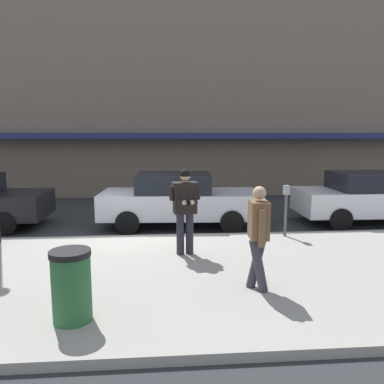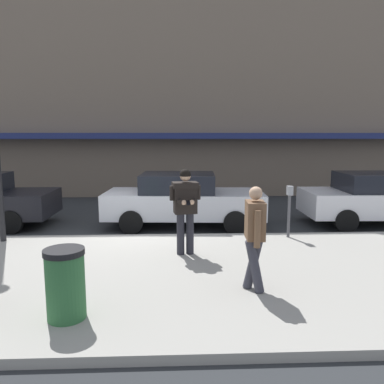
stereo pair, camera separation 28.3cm
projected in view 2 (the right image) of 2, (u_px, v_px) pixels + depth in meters
The scene contains 10 objects.
ground_plane at pixel (132, 238), 9.68m from camera, with size 80.00×80.00×0.00m, color #2B2D30.
sidewalk at pixel (168, 275), 6.89m from camera, with size 32.00×5.30×0.14m, color #99968E.
curb_paint_line at pixel (170, 237), 9.77m from camera, with size 28.00×0.12×0.01m, color silver.
storefront_facade at pixel (172, 68), 17.25m from camera, with size 28.00×4.70×11.42m.
parked_sedan_mid at pixel (183, 199), 10.80m from camera, with size 4.60×2.13×1.54m.
parked_sedan_far at pixel (380, 198), 10.98m from camera, with size 4.54×2.01×1.54m.
man_texting_on_phone at pixel (185, 202), 7.74m from camera, with size 0.64×0.62×1.81m.
pedestrian_dark_coat at pixel (255, 232), 5.92m from camera, with size 0.34×0.60×1.70m.
parking_meter at pixel (289, 204), 9.10m from camera, with size 0.12×0.18×1.27m.
trash_bin at pixel (65, 284), 5.07m from camera, with size 0.55×0.55×0.98m.
Camera 2 is at (1.17, -9.45, 2.62)m, focal length 35.00 mm.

